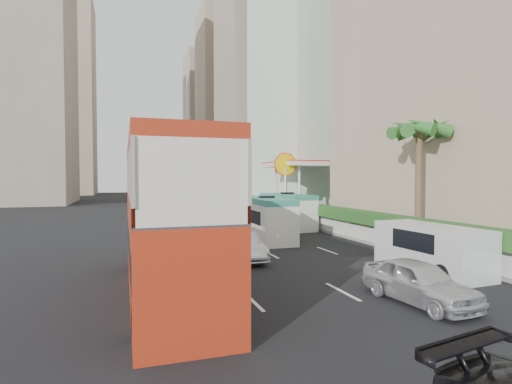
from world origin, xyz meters
name	(u,v)px	position (x,y,z in m)	size (l,w,h in m)	color
ground_plane	(325,277)	(0.00, 0.00, 0.00)	(200.00, 200.00, 0.00)	black
double_decker_bus	(167,217)	(-6.00, 0.00, 2.53)	(2.50, 11.00, 5.06)	#AD2C15
car_silver_lane_a	(243,260)	(-2.11, 4.14, 0.00)	(1.37, 3.92, 1.29)	silver
car_silver_lane_b	(419,303)	(1.20, -3.82, 0.00)	(1.58, 3.93, 1.34)	silver
van_asset	(236,227)	(0.92, 16.46, 0.00)	(2.39, 5.18, 1.44)	silver
minibus_near	(266,219)	(0.97, 9.40, 1.31)	(1.98, 5.93, 2.63)	silver
minibus_far	(287,211)	(4.51, 14.53, 1.31)	(1.97, 5.92, 2.63)	silver
panel_van_near	(431,249)	(4.53, -0.60, 0.96)	(1.91, 4.79, 1.91)	silver
panel_van_far	(261,211)	(4.28, 19.97, 0.90)	(1.79, 4.49, 1.79)	silver
sidewalk	(288,214)	(9.00, 25.00, 0.09)	(6.00, 120.00, 0.18)	#99968C
kerb_wall	(310,219)	(6.20, 14.00, 0.68)	(0.30, 44.00, 1.00)	silver
hedge	(310,208)	(6.20, 14.00, 1.53)	(1.10, 44.00, 0.70)	#2D6626
palm_tree	(418,187)	(7.80, 4.00, 3.38)	(0.36, 0.36, 6.40)	brown
shell_station	(305,189)	(10.00, 23.00, 2.75)	(6.50, 8.00, 5.50)	silver
tower_mid	(264,66)	(18.00, 58.00, 25.00)	(16.00, 16.00, 50.00)	#A08F7E
tower_far_a	(228,104)	(17.00, 82.00, 22.00)	(14.00, 14.00, 44.00)	tan
tower_far_b	(210,124)	(17.00, 104.00, 20.00)	(14.00, 14.00, 40.00)	#A08F7E
tower_left_a	(5,29)	(-24.00, 55.00, 26.00)	(18.00, 18.00, 52.00)	#A08F7E
tower_left_b	(58,96)	(-22.00, 90.00, 23.00)	(16.00, 16.00, 46.00)	tan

